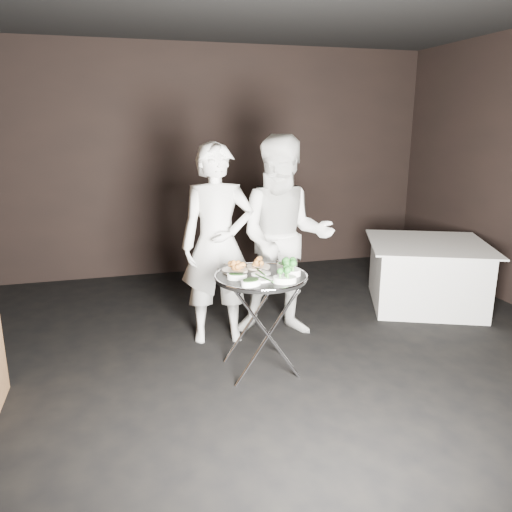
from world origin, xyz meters
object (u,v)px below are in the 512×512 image
object	(u,v)px
waiter_right	(285,238)
waiter_left	(218,245)
serving_tray	(261,277)
tray_stand	(261,319)
dining_table	(426,274)

from	to	relation	value
waiter_right	waiter_left	bearing A→B (deg)	-166.56
waiter_left	waiter_right	bearing A→B (deg)	3.98
serving_tray	tray_stand	bearing A→B (deg)	180.00
serving_tray	waiter_left	size ratio (longest dim) A/B	0.41
waiter_left	tray_stand	bearing A→B (deg)	-66.96
waiter_right	dining_table	world-z (taller)	waiter_right
waiter_right	tray_stand	bearing A→B (deg)	-105.61
waiter_right	dining_table	distance (m)	1.91
dining_table	tray_stand	bearing A→B (deg)	-155.80
waiter_left	dining_table	size ratio (longest dim) A/B	1.46
serving_tray	waiter_right	distance (m)	0.82
tray_stand	serving_tray	world-z (taller)	serving_tray
waiter_right	serving_tray	bearing A→B (deg)	-105.61
serving_tray	waiter_left	bearing A→B (deg)	106.18
tray_stand	dining_table	world-z (taller)	tray_stand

